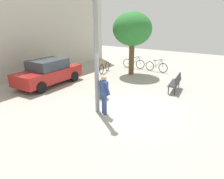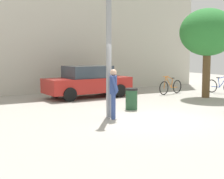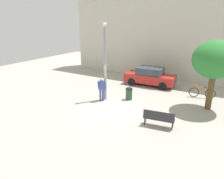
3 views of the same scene
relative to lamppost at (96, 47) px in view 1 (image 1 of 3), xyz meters
name	(u,v)px [view 1 (image 1 of 3)]	position (x,y,z in m)	size (l,w,h in m)	color
ground_plane	(131,108)	(1.11, -1.05, -2.78)	(36.00, 36.00, 0.00)	#A8A399
building_facade	(0,10)	(1.11, 8.35, 1.55)	(18.46, 2.00, 8.67)	beige
lamppost	(96,47)	(0.00, 0.00, 0.00)	(0.28, 0.28, 5.22)	gray
person_by_lamppost	(104,92)	(-0.04, -0.40, -1.82)	(0.51, 0.62, 1.67)	#334784
park_bench	(176,82)	(4.54, -1.94, -2.24)	(1.65, 0.70, 0.92)	#2D2D33
plaza_tree	(132,29)	(6.48, 1.93, 0.34)	(2.66, 2.66, 4.29)	brown
bicycle_green	(156,67)	(8.24, 0.73, -2.40)	(0.19, 1.81, 0.97)	black
bicycle_blue	(134,63)	(8.33, 2.70, -2.40)	(0.33, 1.80, 0.97)	black
bicycle_orange	(105,67)	(5.83, 3.81, -2.40)	(1.78, 0.43, 0.97)	black
parked_car_red	(49,72)	(1.48, 4.81, -2.01)	(4.28, 1.98, 1.55)	#AD231E
trash_bin	(102,90)	(1.45, 0.81, -2.36)	(0.48, 0.48, 0.84)	#234C2D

